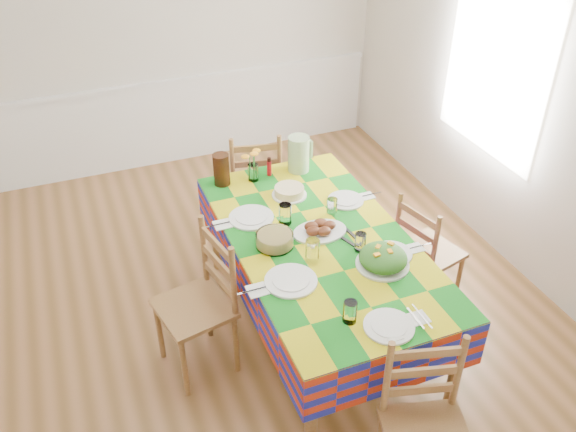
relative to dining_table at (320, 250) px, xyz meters
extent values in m
cube|color=brown|center=(-0.41, 0.44, -0.76)|extent=(4.50, 5.00, 0.04)
cube|color=beige|center=(-0.41, 2.96, 0.61)|extent=(4.50, 0.04, 2.70)
cube|color=beige|center=(1.86, 0.44, 0.61)|extent=(0.04, 5.00, 2.70)
cube|color=white|center=(-0.41, 2.91, 0.16)|extent=(4.41, 0.06, 0.04)
cube|color=white|center=(-0.41, 2.92, -0.29)|extent=(4.41, 0.03, 0.90)
plane|color=white|center=(1.82, 0.74, 0.76)|extent=(0.00, 1.40, 1.40)
cylinder|color=brown|center=(-0.48, -0.98, -0.35)|extent=(0.08, 0.08, 0.78)
cylinder|color=brown|center=(0.48, -0.98, -0.35)|extent=(0.08, 0.08, 0.78)
cylinder|color=brown|center=(-0.48, 0.98, -0.35)|extent=(0.08, 0.08, 0.78)
cylinder|color=brown|center=(0.48, 0.98, -0.35)|extent=(0.08, 0.08, 0.78)
cube|color=brown|center=(0.00, 0.00, 0.07)|extent=(1.10, 2.08, 0.04)
cube|color=#AE250E|center=(0.00, 0.00, 0.09)|extent=(1.14, 2.13, 0.01)
cube|color=#AE250E|center=(-0.57, 0.00, -0.08)|extent=(0.01, 2.13, 0.33)
cube|color=#AE250E|center=(0.57, 0.00, -0.08)|extent=(0.01, 2.13, 0.33)
cube|color=#AE250E|center=(0.00, -1.06, -0.08)|extent=(1.14, 0.01, 0.33)
cube|color=#AE250E|center=(0.00, 1.06, -0.08)|extent=(1.14, 0.01, 0.33)
cylinder|color=white|center=(0.01, -0.89, 0.10)|extent=(0.29, 0.29, 0.01)
cylinder|color=white|center=(0.01, -0.89, 0.11)|extent=(0.20, 0.20, 0.01)
cylinder|color=white|center=(-0.17, -0.76, 0.16)|extent=(0.08, 0.08, 0.14)
cube|color=white|center=(0.21, -0.89, 0.10)|extent=(0.11, 0.11, 0.01)
cube|color=silver|center=(0.19, -0.89, 0.10)|extent=(0.01, 0.18, 0.00)
cube|color=silver|center=(0.23, -0.89, 0.10)|extent=(0.01, 0.21, 0.00)
cylinder|color=white|center=(-0.35, -0.33, 0.10)|extent=(0.33, 0.33, 0.02)
cylinder|color=white|center=(-0.35, -0.33, 0.11)|extent=(0.23, 0.23, 0.01)
cylinder|color=white|center=(-0.14, -0.19, 0.17)|extent=(0.09, 0.09, 0.16)
cube|color=white|center=(-0.57, -0.33, 0.10)|extent=(0.12, 0.12, 0.01)
cube|color=silver|center=(-0.59, -0.33, 0.10)|extent=(0.20, 0.01, 0.00)
cube|color=silver|center=(-0.54, -0.33, 0.10)|extent=(0.24, 0.01, 0.00)
cylinder|color=white|center=(-0.35, 0.40, 0.10)|extent=(0.32, 0.32, 0.02)
cylinder|color=white|center=(-0.35, 0.40, 0.11)|extent=(0.22, 0.22, 0.01)
cylinder|color=white|center=(-0.15, 0.26, 0.17)|extent=(0.09, 0.09, 0.15)
cube|color=white|center=(-0.56, 0.40, 0.10)|extent=(0.12, 0.12, 0.01)
cube|color=silver|center=(-0.59, 0.40, 0.10)|extent=(0.20, 0.01, 0.00)
cube|color=silver|center=(-0.54, 0.40, 0.10)|extent=(0.23, 0.01, 0.00)
cylinder|color=white|center=(0.36, -0.32, 0.10)|extent=(0.27, 0.27, 0.01)
cylinder|color=white|center=(0.36, -0.32, 0.11)|extent=(0.19, 0.19, 0.01)
cylinder|color=white|center=(0.19, -0.20, 0.16)|extent=(0.08, 0.08, 0.13)
cube|color=white|center=(0.54, -0.32, 0.10)|extent=(0.10, 0.10, 0.01)
cube|color=silver|center=(0.52, -0.32, 0.10)|extent=(0.17, 0.01, 0.00)
cube|color=silver|center=(0.56, -0.32, 0.10)|extent=(0.20, 0.01, 0.00)
cylinder|color=white|center=(0.36, 0.36, 0.10)|extent=(0.27, 0.27, 0.01)
cylinder|color=white|center=(0.36, 0.36, 0.11)|extent=(0.19, 0.19, 0.01)
cylinder|color=white|center=(0.19, 0.24, 0.16)|extent=(0.07, 0.07, 0.13)
cube|color=white|center=(0.54, 0.36, 0.10)|extent=(0.10, 0.10, 0.01)
cube|color=silver|center=(0.52, 0.36, 0.10)|extent=(0.17, 0.01, 0.00)
cube|color=silver|center=(0.56, 0.36, 0.10)|extent=(0.20, 0.01, 0.00)
ellipsoid|color=white|center=(0.02, 0.07, 0.10)|extent=(0.38, 0.27, 0.02)
ellipsoid|color=black|center=(0.09, 0.07, 0.14)|extent=(0.10, 0.08, 0.06)
ellipsoid|color=black|center=(0.05, 0.11, 0.14)|extent=(0.10, 0.08, 0.06)
ellipsoid|color=black|center=(-0.03, 0.10, 0.14)|extent=(0.10, 0.08, 0.06)
ellipsoid|color=black|center=(-0.04, 0.05, 0.14)|extent=(0.10, 0.08, 0.06)
ellipsoid|color=black|center=(0.03, 0.02, 0.14)|extent=(0.10, 0.08, 0.06)
cylinder|color=white|center=(0.25, -0.39, 0.10)|extent=(0.34, 0.34, 0.02)
ellipsoid|color=#0F3F13|center=(0.25, -0.39, 0.15)|extent=(0.31, 0.31, 0.14)
cube|color=#FFA516|center=(0.18, -0.43, 0.22)|extent=(0.04, 0.03, 0.01)
cube|color=#FFA516|center=(0.22, -0.36, 0.22)|extent=(0.05, 0.05, 0.01)
cube|color=#FFA516|center=(0.27, -0.43, 0.22)|extent=(0.03, 0.04, 0.01)
cube|color=#FFA516|center=(0.32, -0.36, 0.22)|extent=(0.04, 0.05, 0.01)
cylinder|color=white|center=(-0.31, 0.05, 0.14)|extent=(0.25, 0.25, 0.09)
cylinder|color=#F1DD7F|center=(-0.31, 0.05, 0.14)|extent=(0.23, 0.23, 0.08)
cylinder|color=white|center=(0.00, 0.58, 0.10)|extent=(0.26, 0.26, 0.01)
cylinder|color=#D0B87F|center=(0.00, 0.58, 0.14)|extent=(0.22, 0.22, 0.06)
cube|color=black|center=(0.16, -0.12, 0.10)|extent=(0.15, 0.35, 0.01)
cube|color=black|center=(0.22, -0.09, 0.10)|extent=(0.07, 0.37, 0.01)
cylinder|color=white|center=(-0.17, 0.89, 0.16)|extent=(0.08, 0.08, 0.14)
cylinder|color=#2C7E2A|center=(-0.19, 0.89, 0.21)|extent=(0.01, 0.01, 0.19)
ellipsoid|color=#FFA516|center=(-0.23, 0.89, 0.31)|extent=(0.06, 0.06, 0.02)
cylinder|color=#2C7E2A|center=(-0.15, 0.90, 0.21)|extent=(0.01, 0.01, 0.19)
ellipsoid|color=#FFA516|center=(-0.13, 0.92, 0.33)|extent=(0.06, 0.06, 0.02)
cylinder|color=#2C7E2A|center=(-0.17, 0.87, 0.21)|extent=(0.01, 0.01, 0.19)
ellipsoid|color=#FFA516|center=(-0.17, 0.85, 0.34)|extent=(0.06, 0.06, 0.02)
cylinder|color=red|center=(-0.03, 0.92, 0.17)|extent=(0.04, 0.04, 0.15)
cylinder|color=#A1C188|center=(0.21, 0.90, 0.24)|extent=(0.17, 0.17, 0.29)
cylinder|color=black|center=(-0.41, 0.93, 0.22)|extent=(0.12, 0.12, 0.25)
cube|color=white|center=(0.00, -1.00, 0.10)|extent=(0.09, 0.03, 0.02)
cylinder|color=brown|center=(-0.14, -1.15, 0.02)|extent=(0.04, 0.04, 0.54)
cylinder|color=brown|center=(0.24, -1.26, 0.02)|extent=(0.04, 0.04, 0.54)
cube|color=brown|center=(0.05, -1.21, -0.09)|extent=(0.38, 0.12, 0.05)
cube|color=brown|center=(0.05, -1.21, 0.05)|extent=(0.38, 0.12, 0.05)
cube|color=brown|center=(0.05, -1.21, 0.19)|extent=(0.38, 0.12, 0.05)
cylinder|color=brown|center=(0.23, 1.53, -0.49)|extent=(0.04, 0.04, 0.49)
cylinder|color=brown|center=(-0.15, 1.61, -0.49)|extent=(0.04, 0.04, 0.49)
cylinder|color=brown|center=(0.15, 1.17, -0.49)|extent=(0.04, 0.04, 0.49)
cylinder|color=brown|center=(-0.23, 1.25, -0.49)|extent=(0.04, 0.04, 0.49)
cube|color=brown|center=(0.00, 1.39, -0.24)|extent=(0.53, 0.52, 0.03)
cylinder|color=brown|center=(0.15, 1.16, 0.02)|extent=(0.04, 0.04, 0.54)
cylinder|color=brown|center=(-0.23, 1.24, 0.02)|extent=(0.04, 0.04, 0.54)
cube|color=brown|center=(-0.04, 1.20, -0.09)|extent=(0.38, 0.10, 0.05)
cube|color=brown|center=(-0.04, 1.20, 0.05)|extent=(0.38, 0.10, 0.05)
cube|color=brown|center=(-0.04, 1.20, 0.19)|extent=(0.38, 0.10, 0.05)
cylinder|color=brown|center=(-1.12, 0.16, -0.49)|extent=(0.04, 0.04, 0.50)
cylinder|color=brown|center=(-1.04, -0.23, -0.49)|extent=(0.04, 0.04, 0.50)
cylinder|color=brown|center=(-0.75, 0.23, -0.49)|extent=(0.04, 0.04, 0.50)
cylinder|color=brown|center=(-0.67, -0.16, -0.49)|extent=(0.04, 0.04, 0.50)
cube|color=brown|center=(-0.90, 0.00, -0.22)|extent=(0.53, 0.55, 0.03)
cylinder|color=brown|center=(-0.74, 0.24, 0.04)|extent=(0.04, 0.04, 0.55)
cylinder|color=brown|center=(-0.66, -0.15, 0.04)|extent=(0.04, 0.04, 0.55)
cube|color=brown|center=(-0.70, 0.04, -0.07)|extent=(0.10, 0.40, 0.06)
cube|color=brown|center=(-0.70, 0.04, 0.07)|extent=(0.10, 0.40, 0.06)
cube|color=brown|center=(-0.70, 0.04, 0.22)|extent=(0.10, 0.40, 0.06)
cylinder|color=brown|center=(1.11, -0.13, -0.51)|extent=(0.04, 0.04, 0.45)
cylinder|color=brown|center=(1.02, 0.22, -0.51)|extent=(0.04, 0.04, 0.45)
cylinder|color=brown|center=(0.78, -0.22, -0.51)|extent=(0.04, 0.04, 0.45)
cylinder|color=brown|center=(0.69, 0.13, -0.51)|extent=(0.04, 0.04, 0.45)
cube|color=brown|center=(0.90, 0.00, -0.27)|extent=(0.50, 0.51, 0.03)
cylinder|color=brown|center=(0.77, -0.22, -0.03)|extent=(0.04, 0.04, 0.50)
cylinder|color=brown|center=(0.68, 0.13, -0.03)|extent=(0.04, 0.04, 0.50)
cube|color=brown|center=(0.72, -0.04, -0.13)|extent=(0.11, 0.36, 0.05)
cube|color=brown|center=(0.72, -0.04, 0.00)|extent=(0.11, 0.36, 0.05)
cube|color=brown|center=(0.72, -0.04, 0.13)|extent=(0.11, 0.36, 0.05)
camera|label=1|loc=(-1.41, -2.95, 2.52)|focal=38.00mm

